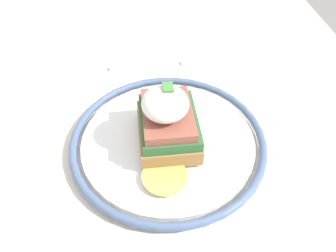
% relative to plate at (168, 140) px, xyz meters
% --- Properties ---
extents(dining_table, '(1.13, 0.77, 0.77)m').
position_rel_plate_xyz_m(dining_table, '(0.01, -0.04, -0.12)').
color(dining_table, beige).
rests_on(dining_table, ground_plane).
extents(plate, '(0.25, 0.25, 0.02)m').
position_rel_plate_xyz_m(plate, '(0.00, 0.00, 0.00)').
color(plate, white).
rests_on(plate, dining_table).
extents(sandwich, '(0.14, 0.07, 0.08)m').
position_rel_plate_xyz_m(sandwich, '(0.00, -0.00, 0.04)').
color(sandwich, '#9E703D').
rests_on(sandwich, plate).
extents(fork, '(0.03, 0.16, 0.00)m').
position_rel_plate_xyz_m(fork, '(-0.18, 0.01, -0.01)').
color(fork, silver).
rests_on(fork, dining_table).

